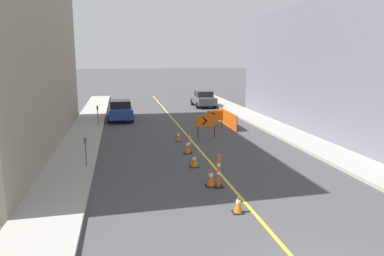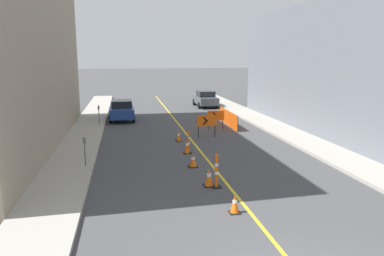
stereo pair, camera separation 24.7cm
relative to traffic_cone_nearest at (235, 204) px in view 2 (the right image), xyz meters
name	(u,v)px [view 2 (the right image)]	position (x,y,z in m)	size (l,w,h in m)	color
lane_stripe	(179,125)	(0.50, 15.84, -0.29)	(0.12, 40.72, 0.01)	gold
sidewalk_left	(89,127)	(-5.93, 15.84, -0.21)	(2.19, 40.72, 0.16)	#9E998E
sidewalk_right	(262,121)	(6.94, 15.84, -0.21)	(2.19, 40.72, 0.16)	#9E998E
building_facade_right	(349,69)	(11.03, 11.41, 3.87)	(6.00, 22.75, 8.33)	slate
traffic_cone_nearest	(235,204)	(0.00, 0.00, 0.00)	(0.36, 0.36, 0.59)	black
traffic_cone_second	(209,177)	(-0.26, 2.63, 0.05)	(0.41, 0.41, 0.70)	black
traffic_cone_third	(193,160)	(-0.40, 5.25, 0.01)	(0.41, 0.41, 0.62)	black
traffic_cone_fourth	(187,146)	(-0.28, 7.67, 0.08)	(0.35, 0.35, 0.75)	black
traffic_cone_fifth	(179,136)	(-0.30, 10.55, 0.01)	(0.33, 0.33, 0.62)	black
delineator_post_front	(216,173)	(-0.01, 2.43, 0.29)	(0.38, 0.38, 1.33)	black
delineator_post_rear	(189,143)	(-0.16, 7.72, 0.23)	(0.29, 0.29, 1.20)	black
arrow_barricade_primary	(207,122)	(1.57, 11.31, 0.70)	(1.24, 0.14, 1.38)	#EF560C
arrow_barricade_secondary	(216,116)	(2.80, 13.96, 0.59)	(1.17, 0.10, 1.26)	#EF560C
safety_mesh_fence	(228,118)	(4.01, 15.07, 0.24)	(0.17, 5.12, 1.06)	#EF560C
parked_car_curb_near	(122,110)	(-3.62, 18.79, 0.51)	(1.94, 4.33, 1.59)	navy
parked_car_curb_mid	(205,99)	(4.52, 25.35, 0.51)	(1.94, 4.32, 1.59)	#474C51
parking_meter_near_curb	(85,145)	(-5.19, 5.83, 0.78)	(0.12, 0.11, 1.30)	#4C4C51
parking_meter_far_curb	(99,111)	(-5.19, 15.78, 0.86)	(0.12, 0.11, 1.42)	#4C4C51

